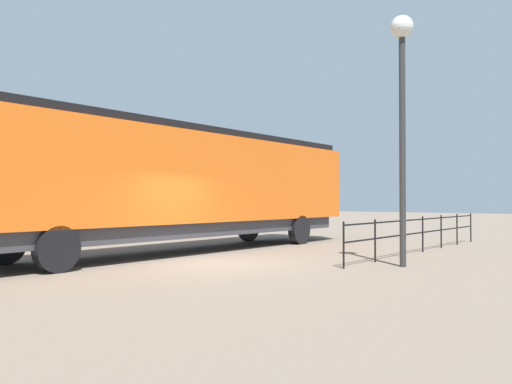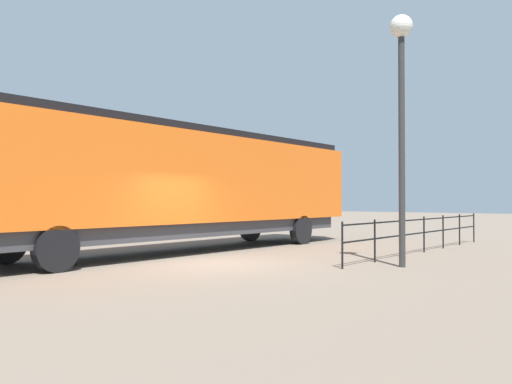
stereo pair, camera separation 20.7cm
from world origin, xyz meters
name	(u,v)px [view 2 (the right image)]	position (x,y,z in m)	size (l,w,h in m)	color
ground_plane	(215,264)	(0.00, 0.00, 0.00)	(120.00, 120.00, 0.00)	#756656
locomotive	(193,183)	(-3.02, 2.07, 2.26)	(2.85, 15.81, 4.02)	orange
lamp_post	(401,81)	(4.11, 2.55, 4.73)	(0.58, 0.58, 6.41)	#2D2D2D
platform_fence	(424,229)	(3.12, 6.54, 0.75)	(0.05, 10.57, 1.16)	black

